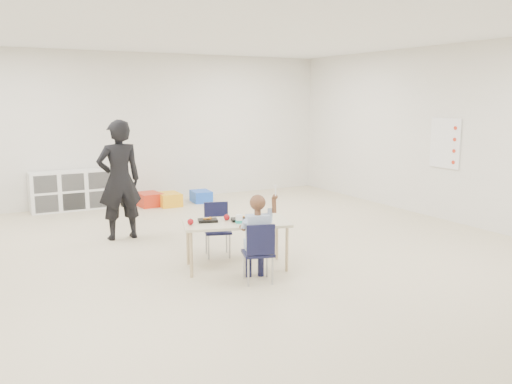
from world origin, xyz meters
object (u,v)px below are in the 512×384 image
child (258,235)px  chair_near (258,252)px  adult (119,180)px  table (236,244)px  cubby_shelf (72,190)px

child → chair_near: bearing=0.0°
chair_near → adult: bearing=125.1°
table → chair_near: 0.55m
chair_near → adult: 2.70m
chair_near → cubby_shelf: bearing=119.3°
chair_near → cubby_shelf: cubby_shelf is taller
table → child: (-0.01, -0.54, 0.24)m
table → adult: (-0.83, 1.98, 0.56)m
table → cubby_shelf: 4.51m
cubby_shelf → adult: adult is taller
chair_near → adult: adult is taller
child → adult: 2.67m
cubby_shelf → adult: 2.47m
child → cubby_shelf: bearing=119.3°
chair_near → cubby_shelf: size_ratio=0.48×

